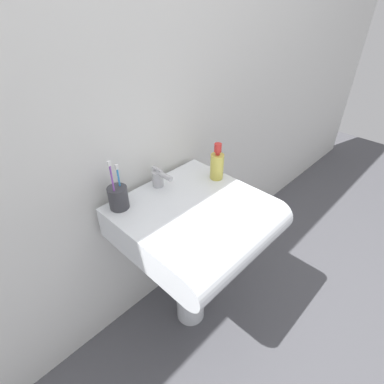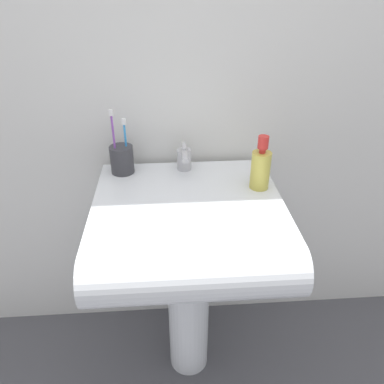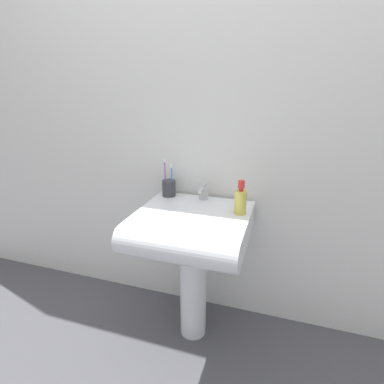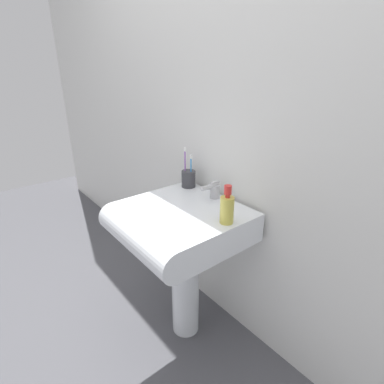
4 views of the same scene
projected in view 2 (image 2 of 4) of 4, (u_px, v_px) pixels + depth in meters
ground_plane at (189, 359)px, 1.50m from camera, size 6.00×6.00×0.00m
wall_back at (181, 25)px, 1.14m from camera, size 5.00×0.05×2.40m
sink_pedestal at (189, 305)px, 1.35m from camera, size 0.15×0.15×0.62m
sink_basin at (189, 229)px, 1.11m from camera, size 0.56×0.56×0.14m
faucet at (184, 158)px, 1.25m from camera, size 0.05×0.11×0.09m
toothbrush_cup at (122, 159)px, 1.24m from camera, size 0.08×0.08×0.22m
soap_bottle at (261, 168)px, 1.14m from camera, size 0.06×0.06×0.17m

